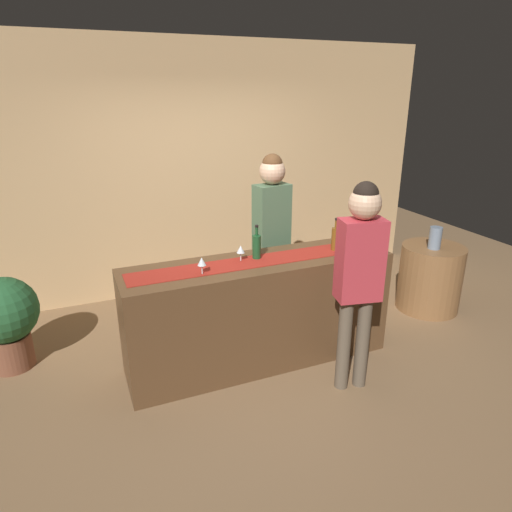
# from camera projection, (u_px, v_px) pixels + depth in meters

# --- Properties ---
(ground_plane) EXTENTS (10.00, 10.00, 0.00)m
(ground_plane) POSITION_uv_depth(u_px,v_px,m) (259.00, 359.00, 4.22)
(ground_plane) COLOR brown
(back_wall) EXTENTS (6.00, 0.12, 2.90)m
(back_wall) POSITION_uv_depth(u_px,v_px,m) (196.00, 171.00, 5.36)
(back_wall) COLOR tan
(back_wall) RESTS_ON ground
(bar_counter) EXTENTS (2.36, 0.60, 0.97)m
(bar_counter) POSITION_uv_depth(u_px,v_px,m) (259.00, 312.00, 4.05)
(bar_counter) COLOR #543821
(bar_counter) RESTS_ON ground
(counter_runner_cloth) EXTENTS (2.24, 0.28, 0.01)m
(counter_runner_cloth) POSITION_uv_depth(u_px,v_px,m) (259.00, 261.00, 3.88)
(counter_runner_cloth) COLOR maroon
(counter_runner_cloth) RESTS_ON bar_counter
(wine_bottle_green) EXTENTS (0.07, 0.07, 0.30)m
(wine_bottle_green) POSITION_uv_depth(u_px,v_px,m) (257.00, 246.00, 3.90)
(wine_bottle_green) COLOR #194723
(wine_bottle_green) RESTS_ON bar_counter
(wine_bottle_amber) EXTENTS (0.07, 0.07, 0.30)m
(wine_bottle_amber) POSITION_uv_depth(u_px,v_px,m) (335.00, 238.00, 4.10)
(wine_bottle_amber) COLOR brown
(wine_bottle_amber) RESTS_ON bar_counter
(wine_glass_near_customer) EXTENTS (0.07, 0.07, 0.14)m
(wine_glass_near_customer) POSITION_uv_depth(u_px,v_px,m) (202.00, 262.00, 3.56)
(wine_glass_near_customer) COLOR silver
(wine_glass_near_customer) RESTS_ON bar_counter
(wine_glass_mid_counter) EXTENTS (0.07, 0.07, 0.14)m
(wine_glass_mid_counter) POSITION_uv_depth(u_px,v_px,m) (241.00, 250.00, 3.84)
(wine_glass_mid_counter) COLOR silver
(wine_glass_mid_counter) RESTS_ON bar_counter
(bartender) EXTENTS (0.36, 0.25, 1.79)m
(bartender) POSITION_uv_depth(u_px,v_px,m) (272.00, 222.00, 4.47)
(bartender) COLOR #26262B
(bartender) RESTS_ON ground
(customer_sipping) EXTENTS (0.37, 0.27, 1.74)m
(customer_sipping) POSITION_uv_depth(u_px,v_px,m) (360.00, 266.00, 3.47)
(customer_sipping) COLOR brown
(customer_sipping) RESTS_ON ground
(round_side_table) EXTENTS (0.68, 0.68, 0.74)m
(round_side_table) POSITION_uv_depth(u_px,v_px,m) (430.00, 278.00, 5.08)
(round_side_table) COLOR brown
(round_side_table) RESTS_ON ground
(vase_on_side_table) EXTENTS (0.13, 0.13, 0.24)m
(vase_on_side_table) POSITION_uv_depth(u_px,v_px,m) (435.00, 238.00, 4.85)
(vase_on_side_table) COLOR slate
(vase_on_side_table) RESTS_ON round_side_table
(potted_plant_tall) EXTENTS (0.58, 0.58, 0.85)m
(potted_plant_tall) POSITION_uv_depth(u_px,v_px,m) (5.00, 317.00, 3.94)
(potted_plant_tall) COLOR brown
(potted_plant_tall) RESTS_ON ground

